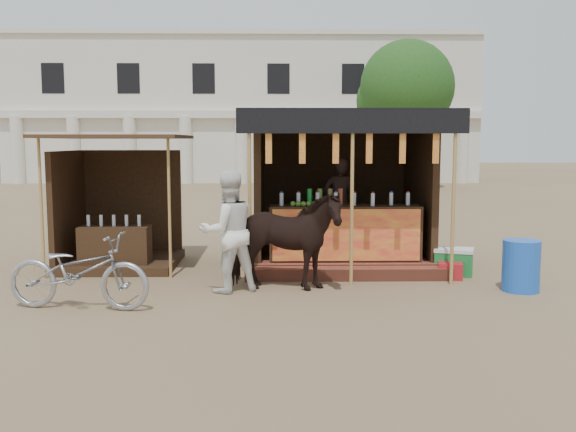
# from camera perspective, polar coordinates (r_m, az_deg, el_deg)

# --- Properties ---
(ground) EXTENTS (120.00, 120.00, 0.00)m
(ground) POSITION_cam_1_polar(r_m,az_deg,el_deg) (8.72, 0.22, -8.43)
(ground) COLOR #846B4C
(ground) RESTS_ON ground
(main_stall) EXTENTS (3.60, 3.61, 2.78)m
(main_stall) POSITION_cam_1_polar(r_m,az_deg,el_deg) (11.90, 4.65, 0.65)
(main_stall) COLOR brown
(main_stall) RESTS_ON ground
(secondary_stall) EXTENTS (2.40, 2.40, 2.38)m
(secondary_stall) POSITION_cam_1_polar(r_m,az_deg,el_deg) (12.10, -15.34, -0.31)
(secondary_stall) COLOR #362413
(secondary_stall) RESTS_ON ground
(cow) EXTENTS (1.90, 1.05, 1.52)m
(cow) POSITION_cam_1_polar(r_m,az_deg,el_deg) (9.74, -0.46, -2.24)
(cow) COLOR black
(cow) RESTS_ON ground
(motorbike) EXTENTS (2.06, 0.97, 1.04)m
(motorbike) POSITION_cam_1_polar(r_m,az_deg,el_deg) (9.15, -18.12, -4.70)
(motorbike) COLOR #9E9FA6
(motorbike) RESTS_ON ground
(bystander) EXTENTS (1.10, 1.00, 1.84)m
(bystander) POSITION_cam_1_polar(r_m,az_deg,el_deg) (9.69, -5.35, -1.38)
(bystander) COLOR white
(bystander) RESTS_ON ground
(blue_barrel) EXTENTS (0.58, 0.58, 0.78)m
(blue_barrel) POSITION_cam_1_polar(r_m,az_deg,el_deg) (10.37, 20.01, -4.18)
(blue_barrel) COLOR blue
(blue_barrel) RESTS_ON ground
(red_crate) EXTENTS (0.47, 0.48, 0.27)m
(red_crate) POSITION_cam_1_polar(r_m,az_deg,el_deg) (11.02, 14.22, -4.71)
(red_crate) COLOR #A61B20
(red_crate) RESTS_ON ground
(cooler) EXTENTS (0.75, 0.62, 0.46)m
(cooler) POSITION_cam_1_polar(r_m,az_deg,el_deg) (11.31, 14.52, -3.93)
(cooler) COLOR #1B7C33
(cooler) RESTS_ON ground
(background_building) EXTENTS (26.00, 7.45, 8.18)m
(background_building) POSITION_cam_1_polar(r_m,az_deg,el_deg) (38.44, -3.90, 9.20)
(background_building) COLOR silver
(background_building) RESTS_ON ground
(tree) EXTENTS (4.50, 4.40, 7.00)m
(tree) POSITION_cam_1_polar(r_m,az_deg,el_deg) (31.23, 10.12, 10.90)
(tree) COLOR #382314
(tree) RESTS_ON ground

